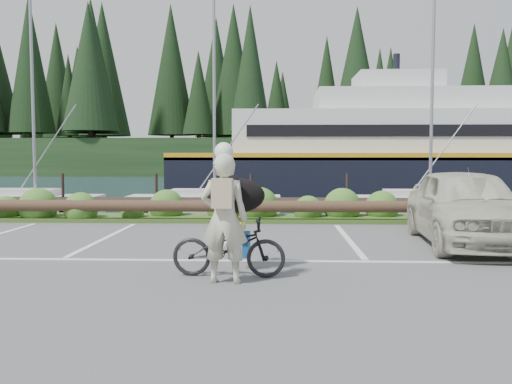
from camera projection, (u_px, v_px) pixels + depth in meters
ground at (216, 256)px, 9.60m from camera, size 72.00×72.00×0.00m
harbor_backdrop at (273, 165)px, 87.80m from camera, size 170.00×160.00×30.00m
vegetation_strip at (237, 218)px, 14.88m from camera, size 34.00×1.60×0.10m
log_rail at (236, 223)px, 14.18m from camera, size 32.00×0.30×0.60m
bicycle at (229, 247)px, 7.98m from camera, size 1.71×0.70×0.88m
cyclist at (224, 218)px, 7.56m from camera, size 0.69×0.48×1.82m
dog at (234, 195)px, 8.47m from camera, size 0.54×1.00×0.56m
parked_car at (466, 206)px, 10.79m from camera, size 2.17×4.67×1.55m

